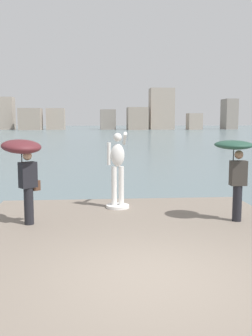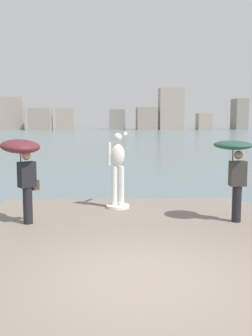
# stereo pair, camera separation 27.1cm
# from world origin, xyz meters

# --- Properties ---
(ground_plane) EXTENTS (400.00, 400.00, 0.00)m
(ground_plane) POSITION_xyz_m (0.00, 40.00, 0.00)
(ground_plane) COLOR slate
(pier) EXTENTS (7.30, 9.01, 0.40)m
(pier) POSITION_xyz_m (0.00, 1.51, 0.20)
(pier) COLOR slate
(pier) RESTS_ON ground
(statue_white_figure) EXTENTS (0.65, 0.89, 2.13)m
(statue_white_figure) POSITION_xyz_m (-0.22, 4.78, 1.41)
(statue_white_figure) COLOR white
(statue_white_figure) RESTS_ON pier
(onlooker_left) EXTENTS (1.29, 1.30, 2.05)m
(onlooker_left) POSITION_xyz_m (-2.49, 3.19, 1.96)
(onlooker_left) COLOR black
(onlooker_left) RESTS_ON pier
(onlooker_right) EXTENTS (0.92, 0.93, 1.98)m
(onlooker_right) POSITION_xyz_m (2.52, 3.13, 1.90)
(onlooker_right) COLOR black
(onlooker_right) RESTS_ON pier
(distant_skyline) EXTENTS (95.32, 12.97, 13.84)m
(distant_skyline) POSITION_xyz_m (0.74, 124.62, 4.71)
(distant_skyline) COLOR #A89989
(distant_skyline) RESTS_ON ground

